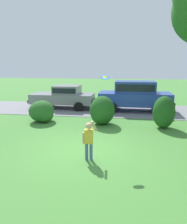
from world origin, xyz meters
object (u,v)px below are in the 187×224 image
parked_sedan (64,96)px  frisbee (105,77)px  child_thrower (89,138)px  parked_suv (135,94)px

parked_sedan → frisbee: 8.14m
child_thrower → frisbee: (0.40, 0.78, 1.81)m
parked_sedan → frisbee: bearing=-64.2°
frisbee → parked_sedan: bearing=115.8°
parked_suv → child_thrower: size_ratio=3.67×
parked_sedan → child_thrower: (3.07, -7.95, -0.13)m
child_thrower → frisbee: frisbee is taller
frisbee → parked_suv: bearing=79.6°
parked_sedan → frisbee: (3.47, -7.17, 1.68)m
parked_sedan → child_thrower: bearing=-68.9°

